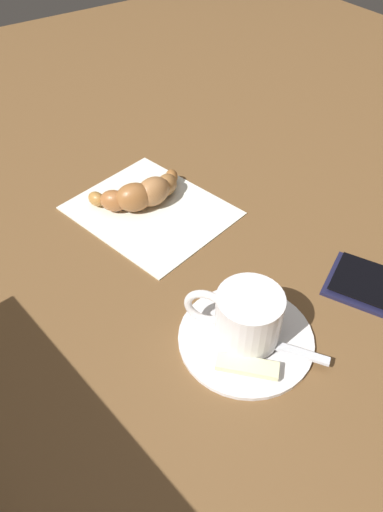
{
  "coord_description": "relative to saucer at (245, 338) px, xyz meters",
  "views": [
    {
      "loc": [
        0.34,
        -0.21,
        0.41
      ],
      "look_at": [
        0.01,
        0.01,
        0.02
      ],
      "focal_mm": 33.98,
      "sensor_mm": 36.0,
      "label": 1
    }
  ],
  "objects": [
    {
      "name": "saucer",
      "position": [
        0.0,
        0.0,
        0.0
      ],
      "size": [
        0.14,
        0.14,
        0.01
      ],
      "primitive_type": "cylinder",
      "color": "white",
      "rests_on": "ground"
    },
    {
      "name": "croissant",
      "position": [
        -0.25,
        0.03,
        0.02
      ],
      "size": [
        0.08,
        0.14,
        0.04
      ],
      "color": "#A87336",
      "rests_on": "napkin"
    },
    {
      "name": "espresso_cup",
      "position": [
        -0.0,
        -0.0,
        0.03
      ],
      "size": [
        0.09,
        0.08,
        0.06
      ],
      "color": "white",
      "rests_on": "saucer"
    },
    {
      "name": "napkin",
      "position": [
        -0.23,
        0.03,
        -0.0
      ],
      "size": [
        0.23,
        0.2,
        0.0
      ],
      "primitive_type": "cube",
      "rotation": [
        0.0,
        0.0,
        0.23
      ],
      "color": "silver",
      "rests_on": "ground"
    },
    {
      "name": "sugar_packet",
      "position": [
        0.03,
        -0.02,
        0.01
      ],
      "size": [
        0.06,
        0.05,
        0.01
      ],
      "primitive_type": "cube",
      "rotation": [
        0.0,
        0.0,
        7.04
      ],
      "color": "beige",
      "rests_on": "saucer"
    },
    {
      "name": "teaspoon",
      "position": [
        0.0,
        -0.0,
        0.01
      ],
      "size": [
        0.11,
        0.08,
        0.01
      ],
      "color": "silver",
      "rests_on": "saucer"
    },
    {
      "name": "ground_plane",
      "position": [
        -0.13,
        0.0,
        -0.0
      ],
      "size": [
        1.8,
        1.8,
        0.0
      ],
      "primitive_type": "plane",
      "color": "brown"
    }
  ]
}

